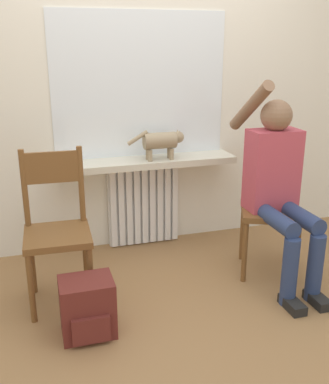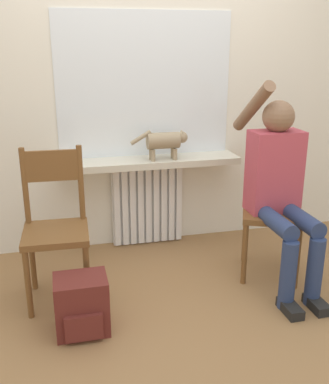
% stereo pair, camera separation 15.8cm
% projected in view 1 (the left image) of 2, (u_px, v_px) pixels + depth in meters
% --- Properties ---
extents(ground_plane, '(12.00, 12.00, 0.00)m').
position_uv_depth(ground_plane, '(192.00, 320.00, 2.67)').
color(ground_plane, olive).
extents(wall_with_window, '(7.00, 0.06, 2.70)m').
position_uv_depth(wall_with_window, '(139.00, 73.00, 3.36)').
color(wall_with_window, white).
rests_on(wall_with_window, ground_plane).
extents(radiator, '(0.57, 0.08, 0.68)m').
position_uv_depth(radiator, '(144.00, 203.00, 3.61)').
color(radiator, white).
rests_on(radiator, ground_plane).
extents(windowsill, '(1.38, 0.28, 0.05)m').
position_uv_depth(windowsill, '(146.00, 162.00, 3.41)').
color(windowsill, beige).
rests_on(windowsill, radiator).
extents(window_glass, '(1.33, 0.01, 1.07)m').
position_uv_depth(window_glass, '(140.00, 86.00, 3.36)').
color(window_glass, white).
rests_on(window_glass, windowsill).
extents(chair_left, '(0.41, 0.41, 0.96)m').
position_uv_depth(chair_left, '(57.00, 228.00, 2.74)').
color(chair_left, brown).
rests_on(chair_left, ground_plane).
extents(chair_right, '(0.52, 0.52, 0.96)m').
position_uv_depth(chair_right, '(270.00, 204.00, 3.14)').
color(chair_right, brown).
rests_on(chair_right, ground_plane).
extents(person, '(0.36, 0.99, 1.35)m').
position_uv_depth(person, '(279.00, 182.00, 2.96)').
color(person, navy).
rests_on(person, ground_plane).
extents(cat, '(0.44, 0.12, 0.23)m').
position_uv_depth(cat, '(162.00, 141.00, 3.34)').
color(cat, '#9E896B').
rests_on(cat, windowsill).
extents(backpack, '(0.29, 0.26, 0.33)m').
position_uv_depth(backpack, '(88.00, 308.00, 2.50)').
color(backpack, maroon).
rests_on(backpack, ground_plane).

